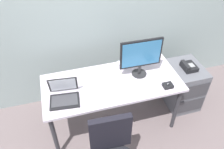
{
  "coord_description": "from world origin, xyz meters",
  "views": [
    {
      "loc": [
        -0.54,
        -1.88,
        2.54
      ],
      "look_at": [
        0.0,
        0.0,
        0.85
      ],
      "focal_mm": 36.65,
      "sensor_mm": 36.0,
      "label": 1
    }
  ],
  "objects_px": {
    "coffee_mug": "(120,65)",
    "desk_phone": "(189,67)",
    "paper_notepad": "(120,78)",
    "monitor_main": "(141,56)",
    "keyboard": "(117,91)",
    "file_cabinet": "(183,86)",
    "laptop": "(64,95)",
    "trackball_mouse": "(168,85)"
  },
  "relations": [
    {
      "from": "file_cabinet",
      "to": "paper_notepad",
      "type": "xyz_separation_m",
      "value": [
        -0.96,
        -0.04,
        0.41
      ]
    },
    {
      "from": "desk_phone",
      "to": "keyboard",
      "type": "height_order",
      "value": "keyboard"
    },
    {
      "from": "laptop",
      "to": "desk_phone",
      "type": "bearing_deg",
      "value": 6.01
    },
    {
      "from": "keyboard",
      "to": "trackball_mouse",
      "type": "distance_m",
      "value": 0.58
    },
    {
      "from": "monitor_main",
      "to": "keyboard",
      "type": "distance_m",
      "value": 0.48
    },
    {
      "from": "coffee_mug",
      "to": "paper_notepad",
      "type": "bearing_deg",
      "value": -108.55
    },
    {
      "from": "keyboard",
      "to": "coffee_mug",
      "type": "xyz_separation_m",
      "value": [
        0.15,
        0.38,
        0.03
      ]
    },
    {
      "from": "file_cabinet",
      "to": "trackball_mouse",
      "type": "height_order",
      "value": "trackball_mouse"
    },
    {
      "from": "desk_phone",
      "to": "coffee_mug",
      "type": "height_order",
      "value": "coffee_mug"
    },
    {
      "from": "monitor_main",
      "to": "trackball_mouse",
      "type": "relative_size",
      "value": 4.51
    },
    {
      "from": "keyboard",
      "to": "trackball_mouse",
      "type": "xyz_separation_m",
      "value": [
        0.58,
        -0.09,
        0.01
      ]
    },
    {
      "from": "coffee_mug",
      "to": "file_cabinet",
      "type": "bearing_deg",
      "value": -8.87
    },
    {
      "from": "desk_phone",
      "to": "trackball_mouse",
      "type": "bearing_deg",
      "value": -146.0
    },
    {
      "from": "monitor_main",
      "to": "coffee_mug",
      "type": "bearing_deg",
      "value": 138.79
    },
    {
      "from": "laptop",
      "to": "paper_notepad",
      "type": "relative_size",
      "value": 1.63
    },
    {
      "from": "coffee_mug",
      "to": "desk_phone",
      "type": "bearing_deg",
      "value": -9.98
    },
    {
      "from": "monitor_main",
      "to": "paper_notepad",
      "type": "xyz_separation_m",
      "value": [
        -0.25,
        -0.01,
        -0.27
      ]
    },
    {
      "from": "file_cabinet",
      "to": "coffee_mug",
      "type": "xyz_separation_m",
      "value": [
        -0.9,
        0.14,
        0.45
      ]
    },
    {
      "from": "laptop",
      "to": "monitor_main",
      "type": "bearing_deg",
      "value": 9.69
    },
    {
      "from": "keyboard",
      "to": "coffee_mug",
      "type": "relative_size",
      "value": 4.49
    },
    {
      "from": "laptop",
      "to": "paper_notepad",
      "type": "bearing_deg",
      "value": 12.2
    },
    {
      "from": "desk_phone",
      "to": "monitor_main",
      "type": "xyz_separation_m",
      "value": [
        -0.7,
        -0.01,
        0.32
      ]
    },
    {
      "from": "desk_phone",
      "to": "coffee_mug",
      "type": "distance_m",
      "value": 0.91
    },
    {
      "from": "desk_phone",
      "to": "trackball_mouse",
      "type": "xyz_separation_m",
      "value": [
        -0.46,
        -0.31,
        0.07
      ]
    },
    {
      "from": "laptop",
      "to": "trackball_mouse",
      "type": "relative_size",
      "value": 3.07
    },
    {
      "from": "monitor_main",
      "to": "paper_notepad",
      "type": "distance_m",
      "value": 0.37
    },
    {
      "from": "paper_notepad",
      "to": "coffee_mug",
      "type": "bearing_deg",
      "value": 71.45
    },
    {
      "from": "laptop",
      "to": "paper_notepad",
      "type": "xyz_separation_m",
      "value": [
        0.67,
        0.14,
        -0.05
      ]
    },
    {
      "from": "coffee_mug",
      "to": "trackball_mouse",
      "type": "bearing_deg",
      "value": -47.87
    },
    {
      "from": "laptop",
      "to": "file_cabinet",
      "type": "bearing_deg",
      "value": 6.55
    },
    {
      "from": "keyboard",
      "to": "trackball_mouse",
      "type": "bearing_deg",
      "value": -8.5
    },
    {
      "from": "keyboard",
      "to": "paper_notepad",
      "type": "xyz_separation_m",
      "value": [
        0.09,
        0.2,
        -0.01
      ]
    },
    {
      "from": "coffee_mug",
      "to": "keyboard",
      "type": "bearing_deg",
      "value": -111.5
    },
    {
      "from": "monitor_main",
      "to": "desk_phone",
      "type": "bearing_deg",
      "value": 1.05
    },
    {
      "from": "file_cabinet",
      "to": "monitor_main",
      "type": "bearing_deg",
      "value": -177.63
    },
    {
      "from": "file_cabinet",
      "to": "monitor_main",
      "type": "relative_size",
      "value": 1.31
    },
    {
      "from": "keyboard",
      "to": "paper_notepad",
      "type": "distance_m",
      "value": 0.22
    },
    {
      "from": "laptop",
      "to": "keyboard",
      "type": "bearing_deg",
      "value": -5.62
    },
    {
      "from": "desk_phone",
      "to": "laptop",
      "type": "xyz_separation_m",
      "value": [
        -1.62,
        -0.17,
        0.1
      ]
    },
    {
      "from": "monitor_main",
      "to": "file_cabinet",
      "type": "bearing_deg",
      "value": 2.37
    },
    {
      "from": "keyboard",
      "to": "laptop",
      "type": "distance_m",
      "value": 0.58
    },
    {
      "from": "keyboard",
      "to": "laptop",
      "type": "xyz_separation_m",
      "value": [
        -0.58,
        0.06,
        0.04
      ]
    }
  ]
}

